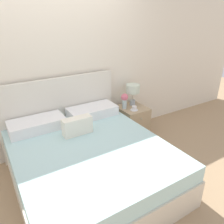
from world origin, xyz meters
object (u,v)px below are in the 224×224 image
at_px(nightstand, 132,121).
at_px(teacup, 134,108).
at_px(bed, 88,160).
at_px(table_lamp, 133,90).
at_px(flower_vase, 125,99).

bearing_deg(nightstand, teacup, -113.29).
relative_size(nightstand, teacup, 4.06).
bearing_deg(bed, nightstand, 28.96).
bearing_deg(teacup, table_lamp, 61.11).
height_order(bed, table_lamp, bed).
height_order(bed, nightstand, bed).
distance_m(bed, table_lamp, 1.49).
relative_size(table_lamp, teacup, 2.87).
distance_m(nightstand, teacup, 0.31).
xyz_separation_m(flower_vase, teacup, (0.09, -0.14, -0.13)).
height_order(nightstand, table_lamp, table_lamp).
bearing_deg(bed, teacup, 25.72).
xyz_separation_m(nightstand, table_lamp, (0.06, 0.09, 0.52)).
relative_size(bed, table_lamp, 5.37).
height_order(flower_vase, teacup, flower_vase).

